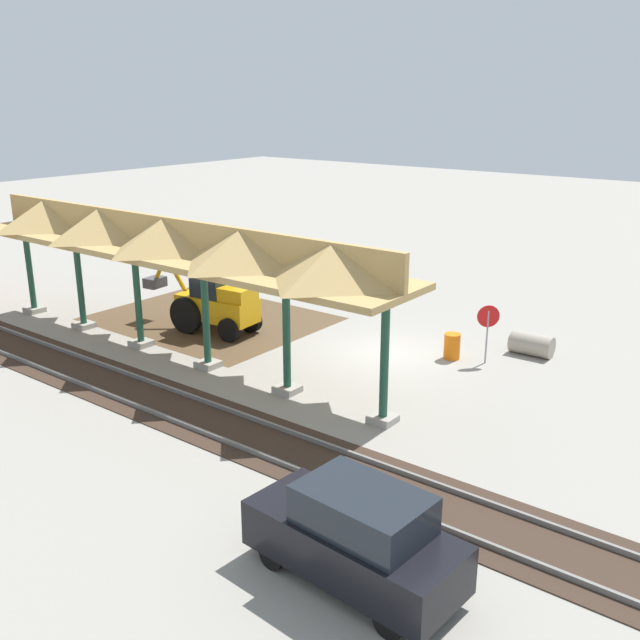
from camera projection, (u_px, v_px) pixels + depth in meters
ground_plane at (389, 353)px, 25.19m from camera, size 120.00×120.00×0.00m
dirt_work_zone at (211, 319)px, 29.08m from camera, size 8.87×7.00×0.01m
platform_canopy at (166, 239)px, 23.69m from camera, size 18.58×3.20×4.90m
rail_tracks at (237, 430)px, 19.36m from camera, size 60.00×2.58×0.15m
stop_sign at (488, 322)px, 23.86m from camera, size 0.61×0.51×2.05m
backhoe at (214, 300)px, 27.18m from camera, size 5.19×1.97×2.82m
dirt_mound at (204, 307)px, 30.67m from camera, size 4.79×4.79×1.92m
concrete_pipe at (531, 344)px, 24.94m from camera, size 1.48×0.81×0.78m
distant_parked_car at (356, 536)px, 13.10m from camera, size 4.31×2.04×1.98m
traffic_barrel at (452, 346)px, 24.58m from camera, size 0.56×0.56×0.90m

